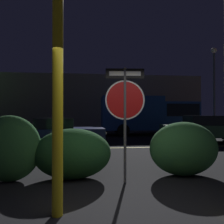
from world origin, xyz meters
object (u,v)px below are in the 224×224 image
yellow_pole_left (58,105)px  passing_car_2 (58,131)px  passing_car_3 (207,129)px  stop_sign (125,101)px  hedge_bush_1 (9,148)px  hedge_bush_2 (73,154)px  street_lamp (214,81)px  hedge_bush_3 (184,149)px  delivery_truck (150,114)px

yellow_pole_left → passing_car_2: size_ratio=0.72×
passing_car_2 → passing_car_3: 7.84m
stop_sign → passing_car_3: (5.56, 6.34, -1.08)m
hedge_bush_1 → hedge_bush_2: 1.40m
yellow_pole_left → street_lamp: (9.51, 11.44, 2.23)m
street_lamp → hedge_bush_3: bearing=-124.8°
hedge_bush_1 → street_lamp: (10.80, 9.66, 3.14)m
yellow_pole_left → street_lamp: 15.04m
street_lamp → yellow_pole_left: bearing=-129.7°
street_lamp → passing_car_3: bearing=-126.0°
yellow_pole_left → passing_car_3: 10.38m
hedge_bush_1 → passing_car_2: hedge_bush_1 is taller
hedge_bush_3 → delivery_truck: 10.61m
street_lamp → passing_car_2: bearing=-159.6°
hedge_bush_1 → street_lamp: street_lamp is taller
street_lamp → hedge_bush_2: bearing=-134.4°
hedge_bush_2 → passing_car_2: (-1.11, 5.69, 0.08)m
stop_sign → delivery_truck: 11.38m
stop_sign → hedge_bush_1: size_ratio=1.71×
passing_car_2 → hedge_bush_2: bearing=8.9°
hedge_bush_2 → delivery_truck: (4.87, 10.34, 0.94)m
hedge_bush_3 → stop_sign: bearing=-165.4°
passing_car_3 → delivery_truck: size_ratio=0.72×
yellow_pole_left → hedge_bush_3: (2.81, 1.82, -1.00)m
passing_car_2 → street_lamp: (10.51, 3.91, 3.22)m
stop_sign → yellow_pole_left: bearing=-127.0°
yellow_pole_left → street_lamp: bearing=50.3°
stop_sign → yellow_pole_left: yellow_pole_left is taller
yellow_pole_left → passing_car_2: (-1.01, 7.53, -0.99)m
street_lamp → stop_sign: bearing=-129.4°
stop_sign → passing_car_3: stop_sign is taller
stop_sign → passing_car_2: stop_sign is taller
hedge_bush_3 → passing_car_2: hedge_bush_3 is taller
yellow_pole_left → hedge_bush_1: size_ratio=2.23×
hedge_bush_2 → street_lamp: bearing=45.6°
hedge_bush_3 → passing_car_3: passing_car_3 is taller
stop_sign → hedge_bush_3: size_ratio=1.48×
hedge_bush_1 → hedge_bush_2: hedge_bush_1 is taller
hedge_bush_1 → hedge_bush_2: bearing=2.6°
hedge_bush_1 → street_lamp: 14.83m
hedge_bush_1 → street_lamp: bearing=41.8°
stop_sign → street_lamp: street_lamp is taller
passing_car_3 → street_lamp: (2.67, 3.68, 3.17)m
passing_car_2 → delivery_truck: 7.62m
street_lamp → hedge_bush_1: bearing=-138.2°
hedge_bush_1 → delivery_truck: (6.26, 10.40, 0.78)m
hedge_bush_1 → passing_car_2: 5.76m
hedge_bush_3 → passing_car_3: (4.02, 5.94, 0.06)m
stop_sign → hedge_bush_2: 1.73m
hedge_bush_1 → passing_car_3: 10.09m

